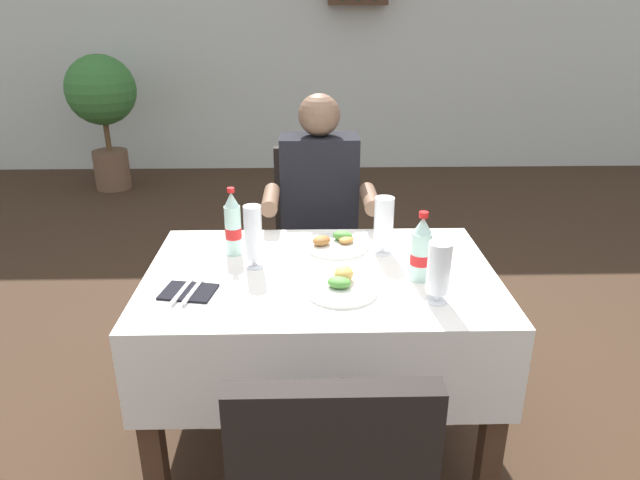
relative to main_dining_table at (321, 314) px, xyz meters
The scene contains 14 objects.
ground_plane 0.61m from the main_dining_table, 59.79° to the right, with size 11.00×11.00×0.00m, color #382619.
back_wall 4.29m from the main_dining_table, 88.63° to the left, with size 11.00×0.12×3.11m, color silver.
main_dining_table is the anchor object (origin of this frame).
chair_far_diner_seat 0.80m from the main_dining_table, 90.00° to the left, with size 0.44×0.50×0.97m.
seated_diner_far 0.71m from the main_dining_table, 89.02° to the left, with size 0.50×0.46×1.26m.
plate_near_camera 0.24m from the main_dining_table, 65.18° to the right, with size 0.23×0.23×0.06m.
plate_far_diner 0.30m from the main_dining_table, 73.74° to the left, with size 0.25×0.25×0.05m.
beer_glass_left 0.40m from the main_dining_table, 33.02° to the left, with size 0.07×0.07×0.22m.
beer_glass_middle 0.37m from the main_dining_table, 168.59° to the left, with size 0.07×0.07×0.23m.
beer_glass_right 0.51m from the main_dining_table, 32.02° to the right, with size 0.07×0.07×0.20m.
cola_bottle_primary 0.46m from the main_dining_table, 152.82° to the left, with size 0.06×0.06×0.26m.
cola_bottle_secondary 0.44m from the main_dining_table, 11.20° to the right, with size 0.07×0.07×0.25m.
napkin_cutlery_set 0.50m from the main_dining_table, 161.02° to the right, with size 0.19×0.20×0.01m.
potted_plant_corner 3.92m from the main_dining_table, 118.62° to the left, with size 0.62×0.62×1.22m.
Camera 1 is at (-0.15, -1.67, 1.63)m, focal length 32.23 mm.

